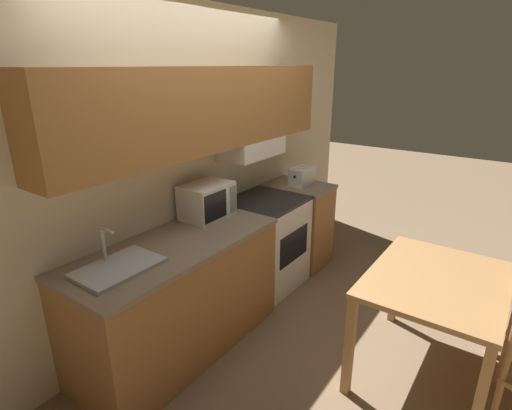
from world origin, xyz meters
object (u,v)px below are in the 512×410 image
Objects in this scene: toaster at (302,176)px; dining_table at (436,291)px; stove_range at (265,242)px; microwave at (207,201)px; sink_basin at (118,267)px.

dining_table is (-1.00, -1.58, -0.32)m from toaster.
microwave is (-0.66, 0.14, 0.59)m from stove_range.
toaster is (0.62, -0.04, 0.54)m from stove_range.
toaster is 1.89m from dining_table.
dining_table is at bearing -51.60° from sink_basin.
stove_range is 0.82m from toaster.
sink_basin reaches higher than toaster.
toaster is 2.27m from sink_basin.
sink_basin is at bearing 128.40° from dining_table.
dining_table is (-0.37, -1.62, 0.22)m from stove_range.
sink_basin is (-2.27, 0.03, -0.08)m from toaster.
toaster reaches higher than dining_table.
toaster is at bearing -7.78° from microwave.
stove_range is 1.71m from sink_basin.
stove_range is 2.81× the size of toaster.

